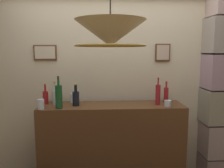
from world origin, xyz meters
TOP-DOWN VIEW (x-y plane):
  - panelled_rear_partition at (-0.00, 1.10)m, footprint 3.59×0.15m
  - stone_pillar at (1.35, 0.93)m, footprint 0.43×0.37m
  - bar_shelf_unit at (0.00, 0.81)m, footprint 1.66×0.42m
  - liquor_bottle_sherry at (-0.77, 0.90)m, footprint 0.06×0.06m
  - liquor_bottle_tequila at (-0.41, 0.78)m, footprint 0.08×0.08m
  - liquor_bottle_vodka at (0.53, 0.78)m, footprint 0.06×0.06m
  - liquor_bottle_rum at (0.66, 0.89)m, footprint 0.06×0.06m
  - liquor_bottle_amaro at (-0.66, 0.87)m, footprint 0.08×0.08m
  - liquor_bottle_bourbon at (-0.58, 0.67)m, footprint 0.08×0.08m
  - glass_tumbler_rocks at (-0.46, 0.96)m, footprint 0.08×0.08m
  - glass_tumbler_highball at (0.62, 0.69)m, footprint 0.08×0.08m
  - glass_tumbler_shot at (-0.77, 0.65)m, footprint 0.07×0.07m
  - pendant_lamp at (-0.05, 0.11)m, footprint 0.58×0.58m

SIDE VIEW (x-z plane):
  - bar_shelf_unit at x=0.00m, z-range 0.00..1.13m
  - glass_tumbler_highball at x=0.62m, z-range 1.13..1.20m
  - glass_tumbler_shot at x=-0.77m, z-range 1.13..1.24m
  - glass_tumbler_rocks at x=-0.46m, z-range 1.13..1.24m
  - liquor_bottle_sherry at x=-0.77m, z-range 1.09..1.34m
  - liquor_bottle_amaro at x=-0.66m, z-range 1.09..1.36m
  - liquor_bottle_tequila at x=-0.41m, z-range 1.10..1.35m
  - liquor_bottle_rum at x=0.66m, z-range 1.10..1.36m
  - liquor_bottle_vodka at x=0.53m, z-range 1.10..1.41m
  - liquor_bottle_bourbon at x=-0.58m, z-range 1.09..1.44m
  - stone_pillar at x=1.35m, z-range 0.01..2.57m
  - panelled_rear_partition at x=0.00m, z-range 0.07..2.70m
  - pendant_lamp at x=-0.05m, z-range 1.58..2.18m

